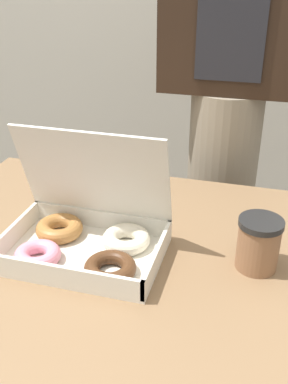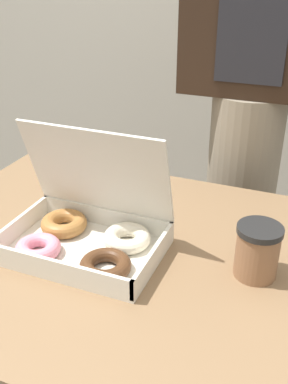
# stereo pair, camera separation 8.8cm
# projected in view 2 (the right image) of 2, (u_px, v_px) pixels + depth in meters

# --- Properties ---
(table) EXTENTS (0.91, 0.75, 0.78)m
(table) POSITION_uv_depth(u_px,v_px,m) (113.00, 370.00, 1.15)
(table) COLOR brown
(table) RESTS_ON ground_plane
(donut_box) EXTENTS (0.32, 0.24, 0.26)m
(donut_box) POSITION_uv_depth(u_px,v_px,m) (86.00, 231.00, 0.94)
(donut_box) COLOR silver
(donut_box) RESTS_ON table
(coffee_cup) EXTENTS (0.09, 0.09, 0.11)m
(coffee_cup) POSITION_uv_depth(u_px,v_px,m) (257.00, 251.00, 0.85)
(coffee_cup) COLOR #8C6042
(coffee_cup) RESTS_ON table
(person_customer) EXTENTS (0.40, 0.22, 1.82)m
(person_customer) POSITION_uv_depth(u_px,v_px,m) (252.00, 85.00, 1.30)
(person_customer) COLOR gray
(person_customer) RESTS_ON ground_plane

